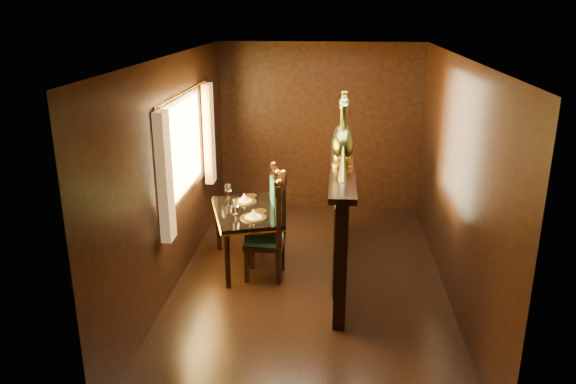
% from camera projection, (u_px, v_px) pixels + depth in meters
% --- Properties ---
extents(ground, '(5.00, 5.00, 0.00)m').
position_uv_depth(ground, '(310.00, 281.00, 6.41)').
color(ground, black).
rests_on(ground, ground).
extents(room_shell, '(3.04, 5.04, 2.52)m').
position_uv_depth(room_shell, '(304.00, 145.00, 5.93)').
color(room_shell, black).
rests_on(room_shell, ground).
extents(partition, '(0.26, 2.70, 1.36)m').
position_uv_depth(partition, '(340.00, 214.00, 6.44)').
color(partition, black).
rests_on(partition, ground).
extents(dining_table, '(1.04, 1.35, 0.90)m').
position_uv_depth(dining_table, '(246.00, 216.00, 6.61)').
color(dining_table, black).
rests_on(dining_table, ground).
extents(chair_left, '(0.46, 0.50, 1.24)m').
position_uv_depth(chair_left, '(275.00, 225.00, 6.31)').
color(chair_left, black).
rests_on(chair_left, ground).
extents(chair_right, '(0.52, 0.54, 1.19)m').
position_uv_depth(chair_right, '(270.00, 210.00, 6.82)').
color(chair_right, black).
rests_on(chair_right, ground).
extents(peacock_left, '(0.24, 0.65, 0.77)m').
position_uv_depth(peacock_left, '(344.00, 131.00, 5.84)').
color(peacock_left, '#184A2A').
rests_on(peacock_left, partition).
extents(peacock_right, '(0.23, 0.61, 0.72)m').
position_uv_depth(peacock_right, '(343.00, 126.00, 6.21)').
color(peacock_right, '#184A2A').
rests_on(peacock_right, partition).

